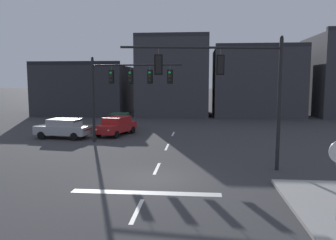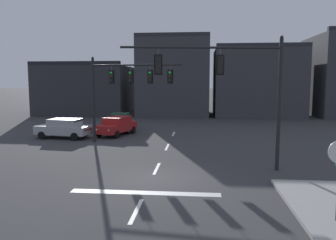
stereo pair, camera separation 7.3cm
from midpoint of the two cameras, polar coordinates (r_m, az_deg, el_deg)
ground_plane at (r=16.49m, az=-2.67°, el=-9.99°), size 400.00×400.00×0.00m
stop_bar_paint at (r=14.61m, az=-3.77°, el=-12.20°), size 6.40×0.50×0.01m
lane_centreline at (r=18.40m, az=-1.80°, el=-8.21°), size 0.16×26.40×0.01m
signal_mast_near_side at (r=17.67m, az=11.28°, el=6.65°), size 8.20×1.37×7.02m
signal_mast_far_side at (r=25.50m, az=-7.48°, el=6.19°), size 6.94×0.97×6.54m
car_lot_nearside at (r=29.05m, az=-17.20°, el=-1.30°), size 4.61×2.35×1.61m
car_lot_middle at (r=32.67m, az=-8.12°, el=-0.21°), size 2.14×4.54×1.61m
car_lot_farside at (r=29.69m, az=-8.62°, el=-0.91°), size 2.98×4.73×1.61m
building_row at (r=47.68m, az=11.12°, el=6.47°), size 49.28×11.00×11.17m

